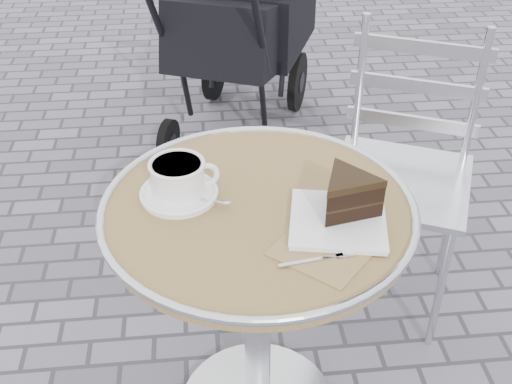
{
  "coord_description": "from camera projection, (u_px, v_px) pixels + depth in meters",
  "views": [
    {
      "loc": [
        -0.12,
        -1.15,
        1.59
      ],
      "look_at": [
        -0.01,
        -0.01,
        0.78
      ],
      "focal_mm": 45.0,
      "sensor_mm": 36.0,
      "label": 1
    }
  ],
  "objects": [
    {
      "name": "bistro_chair",
      "position": [
        408.0,
        139.0,
        1.99
      ],
      "size": [
        0.55,
        0.55,
        0.93
      ],
      "rotation": [
        0.0,
        0.0,
        -0.42
      ],
      "color": "silver",
      "rests_on": "ground"
    },
    {
      "name": "baby_stroller",
      "position": [
        240.0,
        29.0,
        2.95
      ],
      "size": [
        0.84,
        1.17,
        1.12
      ],
      "rotation": [
        0.0,
        0.0,
        -0.38
      ],
      "color": "black",
      "rests_on": "ground"
    },
    {
      "name": "cake_plate_set",
      "position": [
        345.0,
        201.0,
        1.37
      ],
      "size": [
        0.29,
        0.33,
        0.11
      ],
      "rotation": [
        0.0,
        0.0,
        -0.19
      ],
      "color": "#927250",
      "rests_on": "cafe_table"
    },
    {
      "name": "cappuccino_set",
      "position": [
        179.0,
        182.0,
        1.45
      ],
      "size": [
        0.2,
        0.17,
        0.09
      ],
      "rotation": [
        0.0,
        0.0,
        0.12
      ],
      "color": "white",
      "rests_on": "cafe_table"
    },
    {
      "name": "cafe_table",
      "position": [
        258.0,
        261.0,
        1.54
      ],
      "size": [
        0.72,
        0.72,
        0.74
      ],
      "color": "silver",
      "rests_on": "ground"
    }
  ]
}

